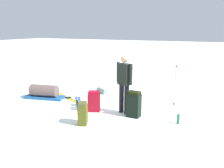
# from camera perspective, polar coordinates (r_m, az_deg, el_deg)

# --- Properties ---
(ground_plane) EXTENTS (80.00, 80.00, 0.00)m
(ground_plane) POSITION_cam_1_polar(r_m,az_deg,el_deg) (7.56, 0.00, -5.17)
(ground_plane) COLOR white
(skier_standing) EXTENTS (0.32, 0.54, 1.70)m
(skier_standing) POSITION_cam_1_polar(r_m,az_deg,el_deg) (6.63, 3.00, 0.73)
(skier_standing) COLOR black
(skier_standing) RESTS_ON ground_plane
(ski_pair_near) EXTENTS (1.48, 1.19, 0.05)m
(ski_pair_near) POSITION_cam_1_polar(r_m,az_deg,el_deg) (7.69, -8.02, -4.88)
(ski_pair_near) COLOR #2B50A7
(ski_pair_near) RESTS_ON ground_plane
(ski_pair_far) EXTENTS (0.87, 1.63, 0.05)m
(ski_pair_far) POSITION_cam_1_polar(r_m,az_deg,el_deg) (8.40, -10.55, -3.41)
(ski_pair_far) COLOR gold
(ski_pair_far) RESTS_ON ground_plane
(backpack_large_dark) EXTENTS (0.29, 0.37, 0.72)m
(backpack_large_dark) POSITION_cam_1_polar(r_m,az_deg,el_deg) (6.53, 5.33, -4.97)
(backpack_large_dark) COLOR black
(backpack_large_dark) RESTS_ON ground_plane
(backpack_bright) EXTENTS (0.37, 0.32, 0.59)m
(backpack_bright) POSITION_cam_1_polar(r_m,az_deg,el_deg) (6.06, -7.18, -7.14)
(backpack_bright) COLOR #4B4D17
(backpack_bright) RESTS_ON ground_plane
(backpack_small_spare) EXTENTS (0.37, 0.42, 0.62)m
(backpack_small_spare) POSITION_cam_1_polar(r_m,az_deg,el_deg) (6.96, -4.40, -4.25)
(backpack_small_spare) COLOR maroon
(backpack_small_spare) RESTS_ON ground_plane
(ski_poles_planted_near) EXTENTS (0.15, 0.09, 1.29)m
(ski_poles_planted_near) POSITION_cam_1_polar(r_m,az_deg,el_deg) (7.60, 15.14, 0.08)
(ski_poles_planted_near) COLOR #ACB4BB
(ski_poles_planted_near) RESTS_ON ground_plane
(ski_poles_planted_far) EXTENTS (0.19, 0.11, 1.21)m
(ski_poles_planted_far) POSITION_cam_1_polar(r_m,az_deg,el_deg) (7.48, 4.85, -0.05)
(ski_poles_planted_far) COLOR #B7BBC8
(ski_poles_planted_far) RESTS_ON ground_plane
(gear_sled) EXTENTS (0.75, 1.46, 0.49)m
(gear_sled) POSITION_cam_1_polar(r_m,az_deg,el_deg) (8.55, -16.18, -1.95)
(gear_sled) COLOR #1D5392
(gear_sled) RESTS_ON ground_plane
(sleeping_mat_rolled) EXTENTS (0.45, 0.56, 0.18)m
(sleeping_mat_rolled) POSITION_cam_1_polar(r_m,az_deg,el_deg) (8.96, -2.51, -1.61)
(sleeping_mat_rolled) COLOR slate
(sleeping_mat_rolled) RESTS_ON ground_plane
(thermos_bottle) EXTENTS (0.07, 0.07, 0.26)m
(thermos_bottle) POSITION_cam_1_polar(r_m,az_deg,el_deg) (6.33, 15.82, -8.21)
(thermos_bottle) COLOR #146933
(thermos_bottle) RESTS_ON ground_plane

